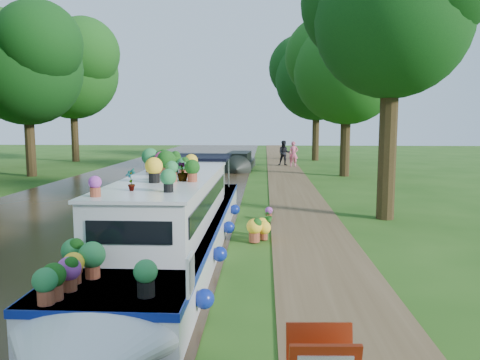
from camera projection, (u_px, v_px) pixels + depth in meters
name	position (u px, v px, depth m)	size (l,w,h in m)	color
ground	(268.00, 241.00, 12.36)	(100.00, 100.00, 0.00)	#224B12
canal_water	(46.00, 237.00, 12.67)	(10.00, 100.00, 0.02)	#2D2214
towpath	(313.00, 241.00, 12.29)	(2.20, 100.00, 0.03)	brown
plant_boat	(172.00, 219.00, 10.92)	(2.29, 13.52, 2.27)	silver
tree_near_overhang	(392.00, 8.00, 14.38)	(5.52, 5.28, 8.99)	black
tree_near_mid	(347.00, 62.00, 26.27)	(6.90, 6.60, 9.40)	black
tree_near_far	(317.00, 72.00, 37.13)	(7.59, 7.26, 10.30)	black
tree_far_c	(26.00, 61.00, 26.21)	(7.13, 6.82, 9.59)	black
tree_far_d	(72.00, 66.00, 36.10)	(8.05, 7.70, 10.85)	black
second_boat	(239.00, 162.00, 30.60)	(1.99, 5.95, 1.14)	black
pedestrian_pink	(293.00, 154.00, 32.38)	(0.64, 0.42, 1.75)	#DE5B74
pedestrian_dark	(284.00, 153.00, 33.15)	(0.86, 0.67, 1.77)	black
verge_plant	(269.00, 216.00, 14.67)	(0.35, 0.30, 0.39)	#24681F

